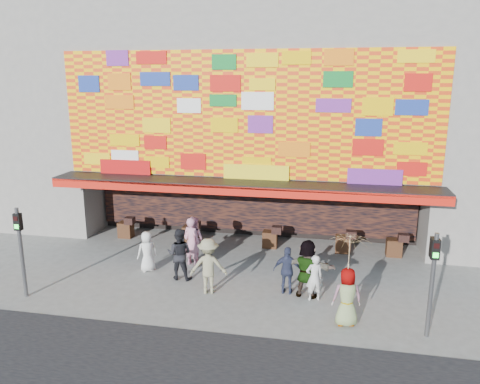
{
  "coord_description": "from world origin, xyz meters",
  "views": [
    {
      "loc": [
        3.42,
        -13.91,
        6.95
      ],
      "look_at": [
        0.23,
        2.0,
        2.98
      ],
      "focal_mm": 35.0,
      "sensor_mm": 36.0,
      "label": 1
    }
  ],
  "objects_px": {
    "signal_left": "(20,242)",
    "ped_f": "(307,269)",
    "ped_d": "(208,266)",
    "ped_b": "(192,242)",
    "ped_g": "(347,297)",
    "signal_right": "(433,274)",
    "ped_i": "(193,240)",
    "ped_h": "(314,278)",
    "ped_a": "(147,251)",
    "ped_e": "(288,270)",
    "parasol": "(350,252)",
    "ped_c": "(179,254)"
  },
  "relations": [
    {
      "from": "ped_b",
      "to": "ped_c",
      "type": "bearing_deg",
      "value": 107.82
    },
    {
      "from": "signal_right",
      "to": "ped_f",
      "type": "xyz_separation_m",
      "value": [
        -3.42,
        1.81,
        -0.89
      ]
    },
    {
      "from": "ped_a",
      "to": "ped_g",
      "type": "bearing_deg",
      "value": 120.2
    },
    {
      "from": "signal_right",
      "to": "ped_g",
      "type": "bearing_deg",
      "value": 174.75
    },
    {
      "from": "ped_f",
      "to": "ped_c",
      "type": "bearing_deg",
      "value": 2.29
    },
    {
      "from": "signal_right",
      "to": "parasol",
      "type": "relative_size",
      "value": 1.5
    },
    {
      "from": "signal_left",
      "to": "ped_g",
      "type": "distance_m",
      "value": 10.26
    },
    {
      "from": "signal_right",
      "to": "ped_i",
      "type": "distance_m",
      "value": 8.85
    },
    {
      "from": "ped_c",
      "to": "ped_e",
      "type": "bearing_deg",
      "value": 173.93
    },
    {
      "from": "ped_b",
      "to": "ped_f",
      "type": "xyz_separation_m",
      "value": [
        4.42,
        -1.78,
        0.02
      ]
    },
    {
      "from": "ped_d",
      "to": "ped_b",
      "type": "bearing_deg",
      "value": -72.03
    },
    {
      "from": "ped_f",
      "to": "parasol",
      "type": "distance_m",
      "value": 2.39
    },
    {
      "from": "ped_b",
      "to": "ped_f",
      "type": "distance_m",
      "value": 4.77
    },
    {
      "from": "ped_c",
      "to": "ped_g",
      "type": "height_order",
      "value": "ped_c"
    },
    {
      "from": "signal_left",
      "to": "ped_g",
      "type": "bearing_deg",
      "value": 1.13
    },
    {
      "from": "signal_right",
      "to": "ped_d",
      "type": "xyz_separation_m",
      "value": [
        -6.62,
        1.45,
        -0.92
      ]
    },
    {
      "from": "ped_c",
      "to": "ped_f",
      "type": "bearing_deg",
      "value": 173.56
    },
    {
      "from": "signal_right",
      "to": "ped_e",
      "type": "xyz_separation_m",
      "value": [
        -4.06,
        1.91,
        -1.06
      ]
    },
    {
      "from": "ped_h",
      "to": "signal_left",
      "type": "bearing_deg",
      "value": -11.44
    },
    {
      "from": "ped_c",
      "to": "ped_f",
      "type": "height_order",
      "value": "ped_f"
    },
    {
      "from": "ped_i",
      "to": "parasol",
      "type": "relative_size",
      "value": 0.91
    },
    {
      "from": "ped_e",
      "to": "ped_i",
      "type": "xyz_separation_m",
      "value": [
        -3.83,
        2.01,
        0.1
      ]
    },
    {
      "from": "signal_left",
      "to": "ped_f",
      "type": "height_order",
      "value": "signal_left"
    },
    {
      "from": "signal_right",
      "to": "ped_b",
      "type": "xyz_separation_m",
      "value": [
        -7.84,
        3.6,
        -0.92
      ]
    },
    {
      "from": "ped_a",
      "to": "ped_f",
      "type": "distance_m",
      "value": 5.96
    },
    {
      "from": "ped_h",
      "to": "ped_e",
      "type": "bearing_deg",
      "value": -40.58
    },
    {
      "from": "ped_h",
      "to": "ped_i",
      "type": "bearing_deg",
      "value": -47.47
    },
    {
      "from": "parasol",
      "to": "ped_f",
      "type": "bearing_deg",
      "value": 127.37
    },
    {
      "from": "signal_right",
      "to": "ped_d",
      "type": "bearing_deg",
      "value": 167.63
    },
    {
      "from": "ped_d",
      "to": "ped_e",
      "type": "height_order",
      "value": "ped_d"
    },
    {
      "from": "signal_left",
      "to": "ped_a",
      "type": "relative_size",
      "value": 1.99
    },
    {
      "from": "signal_right",
      "to": "signal_left",
      "type": "bearing_deg",
      "value": 180.0
    },
    {
      "from": "ped_h",
      "to": "parasol",
      "type": "relative_size",
      "value": 0.76
    },
    {
      "from": "parasol",
      "to": "ped_e",
      "type": "bearing_deg",
      "value": 137.51
    },
    {
      "from": "ped_a",
      "to": "ped_b",
      "type": "bearing_deg",
      "value": 169.99
    },
    {
      "from": "signal_left",
      "to": "ped_f",
      "type": "relative_size",
      "value": 1.55
    },
    {
      "from": "ped_c",
      "to": "signal_left",
      "type": "bearing_deg",
      "value": 27.49
    },
    {
      "from": "signal_left",
      "to": "parasol",
      "type": "distance_m",
      "value": 10.22
    },
    {
      "from": "ped_g",
      "to": "ped_c",
      "type": "bearing_deg",
      "value": -32.18
    },
    {
      "from": "ped_a",
      "to": "ped_h",
      "type": "height_order",
      "value": "ped_h"
    },
    {
      "from": "ped_i",
      "to": "ped_g",
      "type": "bearing_deg",
      "value": 165.9
    },
    {
      "from": "ped_a",
      "to": "ped_b",
      "type": "relative_size",
      "value": 0.8
    },
    {
      "from": "ped_c",
      "to": "ped_i",
      "type": "xyz_separation_m",
      "value": [
        0.03,
        1.59,
        -0.02
      ]
    },
    {
      "from": "signal_right",
      "to": "ped_c",
      "type": "xyz_separation_m",
      "value": [
        -7.91,
        2.33,
        -0.93
      ]
    },
    {
      "from": "ped_d",
      "to": "parasol",
      "type": "xyz_separation_m",
      "value": [
        4.43,
        -1.25,
        1.28
      ]
    },
    {
      "from": "ped_i",
      "to": "signal_right",
      "type": "bearing_deg",
      "value": 172.6
    },
    {
      "from": "ped_d",
      "to": "ped_i",
      "type": "xyz_separation_m",
      "value": [
        -1.26,
        2.46,
        -0.03
      ]
    },
    {
      "from": "ped_e",
      "to": "parasol",
      "type": "distance_m",
      "value": 2.9
    },
    {
      "from": "ped_d",
      "to": "signal_right",
      "type": "bearing_deg",
      "value": 155.85
    },
    {
      "from": "ped_a",
      "to": "ped_i",
      "type": "relative_size",
      "value": 0.83
    }
  ]
}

